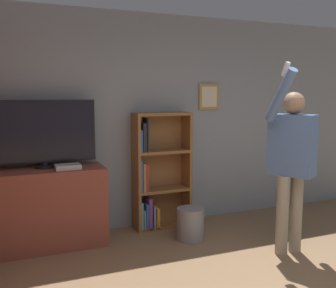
{
  "coord_description": "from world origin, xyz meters",
  "views": [
    {
      "loc": [
        -1.97,
        -1.83,
        1.7
      ],
      "look_at": [
        -0.4,
        1.94,
        1.18
      ],
      "focal_mm": 42.0,
      "sensor_mm": 36.0,
      "label": 1
    }
  ],
  "objects_px": {
    "television": "(44,133)",
    "person": "(292,156)",
    "bookshelf": "(157,175)",
    "waste_bin": "(190,224)",
    "game_console": "(68,167)"
  },
  "relations": [
    {
      "from": "bookshelf",
      "to": "waste_bin",
      "type": "xyz_separation_m",
      "value": [
        0.21,
        -0.55,
        -0.49
      ]
    },
    {
      "from": "person",
      "to": "television",
      "type": "bearing_deg",
      "value": -145.97
    },
    {
      "from": "game_console",
      "to": "waste_bin",
      "type": "relative_size",
      "value": 0.72
    },
    {
      "from": "waste_bin",
      "to": "game_console",
      "type": "bearing_deg",
      "value": 167.03
    },
    {
      "from": "person",
      "to": "waste_bin",
      "type": "bearing_deg",
      "value": -161.6
    },
    {
      "from": "television",
      "to": "person",
      "type": "height_order",
      "value": "person"
    },
    {
      "from": "game_console",
      "to": "waste_bin",
      "type": "bearing_deg",
      "value": -12.97
    },
    {
      "from": "person",
      "to": "game_console",
      "type": "bearing_deg",
      "value": -144.55
    },
    {
      "from": "television",
      "to": "game_console",
      "type": "xyz_separation_m",
      "value": [
        0.22,
        -0.19,
        -0.36
      ]
    },
    {
      "from": "television",
      "to": "bookshelf",
      "type": "bearing_deg",
      "value": 2.49
    },
    {
      "from": "bookshelf",
      "to": "game_console",
      "type": "bearing_deg",
      "value": -167.85
    },
    {
      "from": "television",
      "to": "person",
      "type": "relative_size",
      "value": 0.56
    },
    {
      "from": "bookshelf",
      "to": "waste_bin",
      "type": "distance_m",
      "value": 0.77
    },
    {
      "from": "television",
      "to": "waste_bin",
      "type": "bearing_deg",
      "value": -17.54
    },
    {
      "from": "television",
      "to": "person",
      "type": "xyz_separation_m",
      "value": [
        2.36,
        -1.26,
        -0.22
      ]
    }
  ]
}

